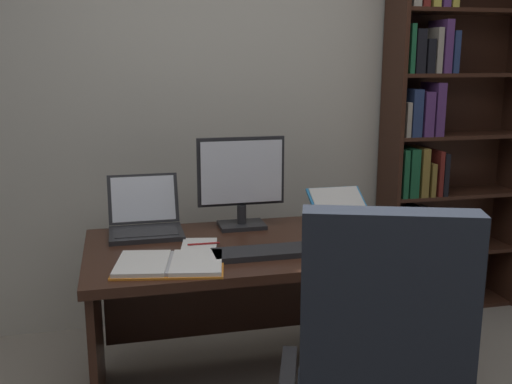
{
  "coord_description": "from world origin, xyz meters",
  "views": [
    {
      "loc": [
        -0.67,
        -1.5,
        1.52
      ],
      "look_at": [
        -0.1,
        0.87,
        0.97
      ],
      "focal_mm": 41.25,
      "sensor_mm": 36.0,
      "label": 1
    }
  ],
  "objects": [
    {
      "name": "wall_back",
      "position": [
        0.0,
        1.87,
        1.27
      ],
      "size": [
        5.11,
        0.12,
        2.54
      ],
      "primitive_type": "cube",
      "color": "beige",
      "rests_on": "ground"
    },
    {
      "name": "desk",
      "position": [
        -0.05,
        1.0,
        0.53
      ],
      "size": [
        1.56,
        0.79,
        0.73
      ],
      "color": "#381E14",
      "rests_on": "ground"
    },
    {
      "name": "bookshelf",
      "position": [
        1.2,
        1.66,
        1.09
      ],
      "size": [
        0.86,
        0.28,
        2.16
      ],
      "color": "#381E14",
      "rests_on": "ground"
    },
    {
      "name": "monitor",
      "position": [
        -0.1,
        1.19,
        0.95
      ],
      "size": [
        0.42,
        0.16,
        0.44
      ],
      "color": "#232326",
      "rests_on": "desk"
    },
    {
      "name": "laptop",
      "position": [
        -0.56,
        1.2,
        0.78
      ],
      "size": [
        0.33,
        0.34,
        0.25
      ],
      "color": "#232326",
      "rests_on": "desk"
    },
    {
      "name": "keyboard",
      "position": [
        -0.1,
        0.75,
        0.74
      ],
      "size": [
        0.42,
        0.15,
        0.02
      ],
      "primitive_type": "cube",
      "color": "#232326",
      "rests_on": "desk"
    },
    {
      "name": "computer_mouse",
      "position": [
        0.2,
        0.75,
        0.75
      ],
      "size": [
        0.06,
        0.1,
        0.04
      ],
      "primitive_type": "ellipsoid",
      "color": "#232326",
      "rests_on": "desk"
    },
    {
      "name": "reading_stand_with_book",
      "position": [
        0.42,
        1.24,
        0.8
      ],
      "size": [
        0.29,
        0.25,
        0.14
      ],
      "color": "#232326",
      "rests_on": "desk"
    },
    {
      "name": "open_binder",
      "position": [
        -0.49,
        0.7,
        0.74
      ],
      "size": [
        0.47,
        0.37,
        0.02
      ],
      "rotation": [
        0.0,
        0.0,
        -0.18
      ],
      "color": "orange",
      "rests_on": "desk"
    },
    {
      "name": "notepad",
      "position": [
        -0.35,
        0.92,
        0.73
      ],
      "size": [
        0.19,
        0.23,
        0.01
      ],
      "primitive_type": "cube",
      "rotation": [
        0.0,
        0.0,
        -0.19
      ],
      "color": "white",
      "rests_on": "desk"
    },
    {
      "name": "pen",
      "position": [
        -0.33,
        0.92,
        0.74
      ],
      "size": [
        0.14,
        0.01,
        0.01
      ],
      "primitive_type": "cylinder",
      "rotation": [
        0.0,
        1.57,
        -0.03
      ],
      "color": "maroon",
      "rests_on": "notepad"
    },
    {
      "name": "coffee_mug",
      "position": [
        0.58,
        0.94,
        0.77
      ],
      "size": [
        0.08,
        0.08,
        0.09
      ],
      "primitive_type": "cylinder",
      "color": "silver",
      "rests_on": "desk"
    }
  ]
}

